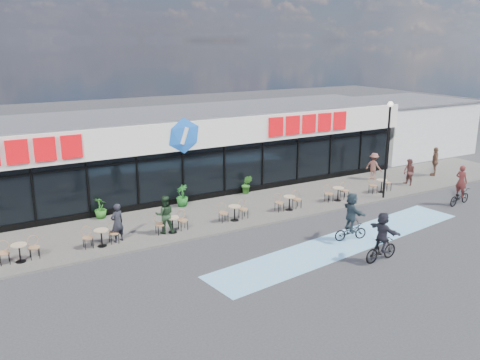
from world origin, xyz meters
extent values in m
plane|color=#28282B|center=(0.00, 0.00, 0.00)|extent=(120.00, 120.00, 0.00)
cube|color=#524F49|center=(0.00, 4.50, 0.05)|extent=(44.00, 5.00, 0.10)
cube|color=#6DA8CE|center=(4.00, -1.50, 0.01)|extent=(14.17, 4.13, 0.01)
cube|color=black|center=(0.00, 10.00, 1.50)|extent=(30.00, 6.00, 3.00)
cube|color=silver|center=(0.00, 9.85, 3.75)|extent=(30.60, 6.30, 1.50)
cube|color=#47474C|center=(0.00, 10.00, 4.55)|extent=(30.60, 6.30, 0.10)
cube|color=navy|center=(0.00, 6.96, 3.05)|extent=(30.60, 0.08, 0.18)
cube|color=black|center=(0.00, 6.97, 2.65)|extent=(30.00, 0.06, 0.08)
cube|color=black|center=(0.00, 6.98, 0.20)|extent=(30.00, 0.10, 0.40)
cube|color=#C2070E|center=(-8.00, 6.70, 3.80)|extent=(5.63, 0.18, 1.10)
cube|color=#C2070E|center=(8.00, 6.70, 3.80)|extent=(5.63, 0.18, 1.10)
ellipsoid|color=blue|center=(0.00, 6.70, 3.80)|extent=(1.90, 0.24, 1.90)
cylinder|color=black|center=(-7.50, 6.97, 1.50)|extent=(0.10, 0.10, 3.00)
cylinder|color=black|center=(-5.00, 6.97, 1.50)|extent=(0.10, 0.10, 3.00)
cylinder|color=black|center=(-2.50, 6.97, 1.50)|extent=(0.10, 0.10, 3.00)
cylinder|color=black|center=(0.00, 6.97, 1.50)|extent=(0.10, 0.10, 3.00)
cylinder|color=black|center=(2.50, 6.97, 1.50)|extent=(0.10, 0.10, 3.00)
cylinder|color=black|center=(5.00, 6.97, 1.50)|extent=(0.10, 0.10, 3.00)
cylinder|color=black|center=(7.50, 6.97, 1.50)|extent=(0.10, 0.10, 3.00)
cylinder|color=black|center=(10.00, 6.97, 1.50)|extent=(0.10, 0.10, 3.00)
cylinder|color=black|center=(12.50, 6.97, 1.50)|extent=(0.10, 0.10, 3.00)
cylinder|color=black|center=(15.00, 6.97, 1.50)|extent=(0.10, 0.10, 3.00)
cube|color=silver|center=(20.50, 11.00, 2.00)|extent=(9.00, 7.00, 4.00)
cube|color=#47474C|center=(20.50, 11.00, 4.05)|extent=(9.20, 7.20, 0.12)
cylinder|color=black|center=(10.01, 2.30, 2.64)|extent=(0.12, 0.12, 5.09)
sphere|color=#FFF2CC|center=(10.01, 2.30, 5.29)|extent=(0.28, 0.28, 0.28)
cylinder|color=tan|center=(-8.67, 3.11, 0.82)|extent=(0.60, 0.60, 0.04)
cylinder|color=black|center=(-8.67, 3.11, 0.47)|extent=(0.06, 0.06, 0.70)
cylinder|color=black|center=(-8.67, 3.11, 0.11)|extent=(0.40, 0.40, 0.02)
cylinder|color=tan|center=(-5.45, 3.11, 0.82)|extent=(0.60, 0.60, 0.04)
cylinder|color=black|center=(-5.45, 3.11, 0.47)|extent=(0.06, 0.06, 0.70)
cylinder|color=black|center=(-5.45, 3.11, 0.11)|extent=(0.40, 0.40, 0.02)
cylinder|color=tan|center=(-2.23, 3.11, 0.82)|extent=(0.60, 0.60, 0.04)
cylinder|color=black|center=(-2.23, 3.11, 0.47)|extent=(0.06, 0.06, 0.70)
cylinder|color=black|center=(-2.23, 3.11, 0.11)|extent=(0.40, 0.40, 0.02)
cylinder|color=tan|center=(0.99, 3.11, 0.82)|extent=(0.60, 0.60, 0.04)
cylinder|color=black|center=(0.99, 3.11, 0.47)|extent=(0.06, 0.06, 0.70)
cylinder|color=black|center=(0.99, 3.11, 0.11)|extent=(0.40, 0.40, 0.02)
cylinder|color=tan|center=(4.21, 3.11, 0.82)|extent=(0.60, 0.60, 0.04)
cylinder|color=black|center=(4.21, 3.11, 0.47)|extent=(0.06, 0.06, 0.70)
cylinder|color=black|center=(4.21, 3.11, 0.11)|extent=(0.40, 0.40, 0.02)
cylinder|color=tan|center=(7.43, 3.11, 0.82)|extent=(0.60, 0.60, 0.04)
cylinder|color=black|center=(7.43, 3.11, 0.47)|extent=(0.06, 0.06, 0.70)
cylinder|color=black|center=(7.43, 3.11, 0.11)|extent=(0.40, 0.40, 0.02)
cylinder|color=tan|center=(10.65, 3.11, 0.82)|extent=(0.60, 0.60, 0.04)
cylinder|color=black|center=(10.65, 3.11, 0.47)|extent=(0.06, 0.06, 0.70)
cylinder|color=black|center=(10.65, 3.11, 0.11)|extent=(0.40, 0.40, 0.02)
imported|color=#27671D|center=(-4.55, 6.70, 0.62)|extent=(0.82, 0.82, 1.04)
imported|color=#18541B|center=(-0.32, 6.45, 0.67)|extent=(0.77, 0.77, 1.15)
imported|color=#2A631C|center=(3.77, 6.69, 0.65)|extent=(0.77, 0.76, 1.10)
imported|color=black|center=(-4.69, 3.30, 0.96)|extent=(0.73, 0.60, 1.72)
imported|color=#1C341D|center=(-2.53, 3.24, 0.98)|extent=(1.01, 0.88, 1.75)
imported|color=brown|center=(13.19, 3.44, 0.90)|extent=(0.64, 0.80, 1.59)
imported|color=brown|center=(12.33, 5.53, 0.94)|extent=(0.91, 1.21, 1.67)
imported|color=brown|center=(16.36, 4.22, 1.03)|extent=(1.14, 1.04, 1.87)
imported|color=black|center=(4.37, -1.36, 0.40)|extent=(1.59, 0.85, 0.80)
imported|color=#27353D|center=(4.37, -1.36, 1.31)|extent=(0.85, 1.67, 1.72)
imported|color=black|center=(12.83, -0.43, 0.45)|extent=(1.76, 0.81, 0.89)
imported|color=#511E1C|center=(12.83, -0.43, 1.32)|extent=(0.49, 0.68, 1.73)
imported|color=black|center=(3.90, -3.69, 0.50)|extent=(1.68, 0.55, 1.00)
imported|color=#23232B|center=(3.90, -3.69, 1.26)|extent=(0.55, 1.52, 1.61)
camera|label=1|loc=(-10.26, -17.20, 8.52)|focal=38.00mm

